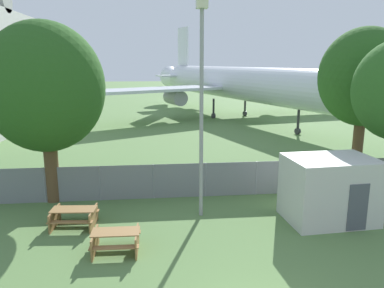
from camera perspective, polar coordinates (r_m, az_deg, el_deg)
name	(u,v)px	position (r m, az deg, el deg)	size (l,w,h in m)	color
perimeter_fence	(206,180)	(18.42, 2.08, -5.47)	(56.07, 0.07, 1.71)	gray
airplane	(235,83)	(43.91, 6.62, 9.16)	(32.23, 39.38, 11.38)	silver
portable_cabin	(329,189)	(16.61, 20.19, -6.50)	(3.66, 2.70, 2.69)	silver
picnic_bench_near_cabin	(74,215)	(16.01, -17.54, -10.35)	(1.86, 1.53, 0.76)	olive
picnic_bench_open_grass	(116,239)	(13.72, -11.52, -13.99)	(1.69, 1.44, 0.76)	olive
tree_left_of_cabin	(45,88)	(18.17, -21.50, 7.98)	(5.32, 5.32, 8.33)	brown
tree_behind_benches	(364,78)	(23.94, 24.77, 9.16)	(5.14, 5.14, 8.47)	brown
light_mast	(202,91)	(15.27, 1.46, 8.01)	(0.44, 0.44, 8.89)	#99999E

